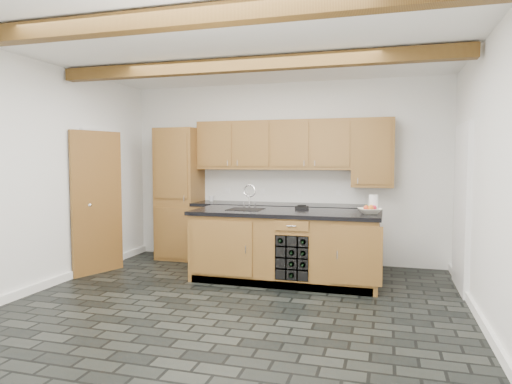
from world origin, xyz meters
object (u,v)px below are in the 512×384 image
at_px(paper_towel, 373,204).
at_px(kitchen_scale, 302,207).
at_px(island, 285,246).
at_px(fruit_bowl, 370,211).

bearing_deg(paper_towel, kitchen_scale, 167.35).
distance_m(kitchen_scale, paper_towel, 0.98).
height_order(kitchen_scale, paper_towel, paper_towel).
bearing_deg(island, fruit_bowl, -1.73).
distance_m(fruit_bowl, paper_towel, 0.13).
xyz_separation_m(kitchen_scale, paper_towel, (0.95, -0.21, 0.09)).
xyz_separation_m(island, paper_towel, (1.11, 0.07, 0.58)).
distance_m(island, paper_towel, 1.26).
relative_size(island, fruit_bowl, 8.71).
height_order(fruit_bowl, paper_towel, paper_towel).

